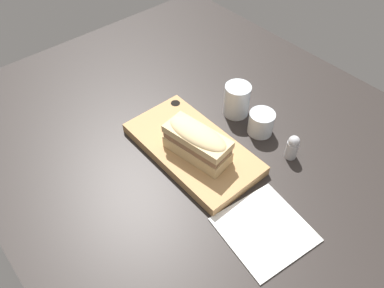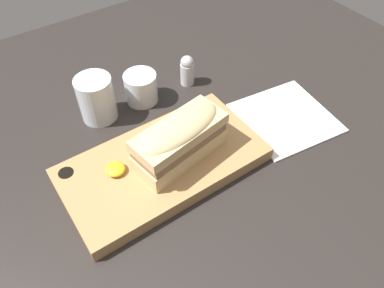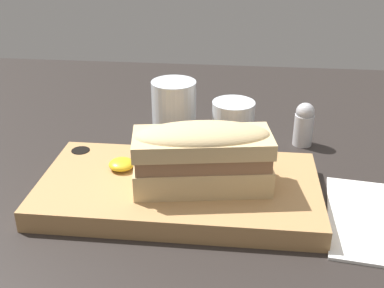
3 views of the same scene
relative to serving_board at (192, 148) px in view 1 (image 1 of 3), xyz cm
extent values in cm
cube|color=#282321|center=(3.07, 5.78, -2.36)|extent=(141.88, 106.84, 2.00)
cube|color=tan|center=(0.08, -0.03, 0.00)|extent=(35.34, 18.60, 2.71)
cylinder|color=black|center=(-14.99, 6.66, 0.74)|extent=(2.60, 2.60, 1.35)
cube|color=#DBBC84|center=(3.25, -1.09, 2.99)|extent=(17.45, 9.49, 3.28)
cube|color=#936B4C|center=(3.25, -1.09, 5.50)|extent=(16.75, 9.11, 1.73)
cube|color=#DBBC84|center=(3.25, -1.09, 7.35)|extent=(17.45, 9.49, 1.97)
ellipsoid|color=#DBBC84|center=(3.25, -1.09, 8.17)|extent=(17.10, 9.30, 2.96)
ellipsoid|color=gold|center=(-7.87, 2.10, 2.02)|extent=(3.38, 3.38, 1.35)
cylinder|color=silver|center=(-3.26, 19.00, 3.27)|extent=(7.17, 7.17, 9.24)
cylinder|color=silver|center=(-3.26, 19.00, 0.92)|extent=(6.31, 6.31, 4.16)
cylinder|color=silver|center=(6.30, 18.57, 1.83)|extent=(6.80, 6.80, 6.38)
cylinder|color=#33050F|center=(6.30, 18.57, 1.42)|extent=(6.12, 6.12, 5.15)
cube|color=white|center=(27.32, -2.97, -1.16)|extent=(19.78, 19.60, 0.40)
cylinder|color=silver|center=(17.35, 17.78, 1.14)|extent=(3.03, 3.03, 5.00)
sphere|color=#B7B7BC|center=(17.35, 17.78, 4.17)|extent=(2.88, 2.88, 2.88)
camera|label=1|loc=(48.17, -41.61, 70.58)|focal=35.00mm
camera|label=2|loc=(-19.44, -37.37, 51.45)|focal=35.00mm
camera|label=3|loc=(7.37, -52.27, 32.38)|focal=45.00mm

